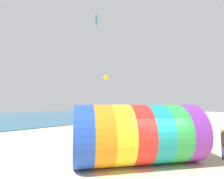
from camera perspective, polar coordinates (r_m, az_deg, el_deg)
ground_plane at (r=9.40m, az=15.23°, el=-24.56°), size 120.00×120.00×0.00m
giant_inflatable_tube at (r=9.90m, az=8.42°, el=-14.12°), size 7.41×6.32×3.16m
kite_handler at (r=12.41m, az=32.63°, el=-14.63°), size 0.41×0.33×1.76m
kite_cyan_diamond at (r=26.77m, az=-5.13°, el=21.78°), size 0.88×0.65×2.44m
kite_yellow_delta at (r=26.29m, az=-2.03°, el=4.44°), size 1.38×1.37×1.70m
bystander_mid_beach at (r=20.92m, az=9.83°, el=-10.67°), size 0.29×0.40×1.79m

